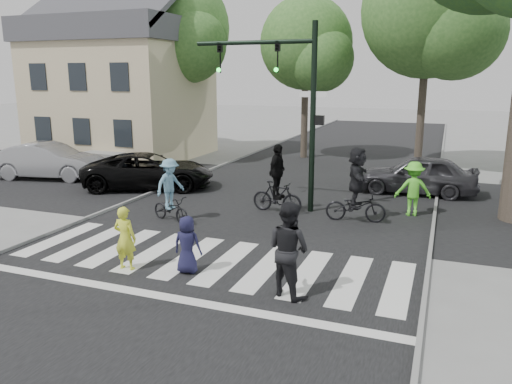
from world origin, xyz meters
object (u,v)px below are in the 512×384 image
at_px(car_grey, 418,174).
at_px(traffic_signal, 288,91).
at_px(car_silver, 49,161).
at_px(pedestrian_woman, 125,238).
at_px(pedestrian_child, 187,245).
at_px(cyclist_left, 170,195).
at_px(pedestrian_adult, 288,249).
at_px(car_suv, 149,171).
at_px(cyclist_mid, 277,185).
at_px(cyclist_right, 356,189).

bearing_deg(car_grey, traffic_signal, -45.76).
bearing_deg(car_silver, pedestrian_woman, -141.17).
height_order(pedestrian_woman, pedestrian_child, pedestrian_woman).
bearing_deg(pedestrian_child, cyclist_left, -58.91).
height_order(pedestrian_adult, car_grey, pedestrian_adult).
height_order(traffic_signal, car_suv, traffic_signal).
relative_size(pedestrian_adult, car_grey, 0.46).
distance_m(traffic_signal, car_suv, 6.91).
bearing_deg(pedestrian_woman, pedestrian_child, -169.73).
relative_size(pedestrian_woman, cyclist_mid, 0.67).
bearing_deg(car_silver, car_grey, -91.56).
relative_size(pedestrian_woman, car_silver, 0.32).
xyz_separation_m(traffic_signal, car_grey, (3.95, 3.91, -3.16)).
bearing_deg(cyclist_mid, car_suv, 165.03).
relative_size(cyclist_mid, car_grey, 0.52).
xyz_separation_m(cyclist_left, cyclist_right, (5.26, 2.05, 0.18)).
bearing_deg(car_grey, pedestrian_child, -24.07).
bearing_deg(cyclist_right, traffic_signal, 165.50).
relative_size(cyclist_mid, cyclist_right, 0.98).
relative_size(cyclist_mid, car_suv, 0.45).
relative_size(car_suv, car_silver, 1.07).
bearing_deg(cyclist_right, car_silver, 172.51).
relative_size(cyclist_left, car_grey, 0.45).
bearing_deg(pedestrian_child, cyclist_right, -121.85).
height_order(cyclist_right, car_silver, cyclist_right).
height_order(cyclist_left, cyclist_right, cyclist_right).
distance_m(cyclist_left, car_silver, 9.10).
bearing_deg(traffic_signal, cyclist_left, -136.69).
xyz_separation_m(pedestrian_adult, cyclist_mid, (-2.22, 5.90, -0.07)).
bearing_deg(car_grey, cyclist_left, -46.36).
bearing_deg(car_silver, traffic_signal, -107.89).
height_order(traffic_signal, car_grey, traffic_signal).
height_order(cyclist_mid, car_suv, cyclist_mid).
bearing_deg(pedestrian_adult, car_suv, -18.02).
distance_m(pedestrian_woman, pedestrian_child, 1.47).
xyz_separation_m(traffic_signal, cyclist_mid, (-0.16, -0.49, -2.98)).
xyz_separation_m(pedestrian_child, car_grey, (4.35, 9.99, 0.07)).
bearing_deg(traffic_signal, pedestrian_adult, -72.08).
relative_size(pedestrian_woman, pedestrian_child, 1.13).
height_order(cyclist_left, car_suv, cyclist_left).
bearing_deg(pedestrian_adult, cyclist_mid, -44.68).
relative_size(traffic_signal, pedestrian_adult, 3.04).
height_order(pedestrian_woman, cyclist_mid, cyclist_mid).
xyz_separation_m(pedestrian_woman, car_suv, (-4.19, 7.48, -0.05)).
bearing_deg(pedestrian_adult, pedestrian_woman, 24.86).
xyz_separation_m(pedestrian_child, pedestrian_adult, (2.47, -0.31, 0.32)).
relative_size(traffic_signal, cyclist_left, 3.07).
distance_m(cyclist_mid, car_suv, 6.08).
bearing_deg(car_suv, pedestrian_adult, -155.46).
bearing_deg(pedestrian_adult, car_silver, -5.12).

